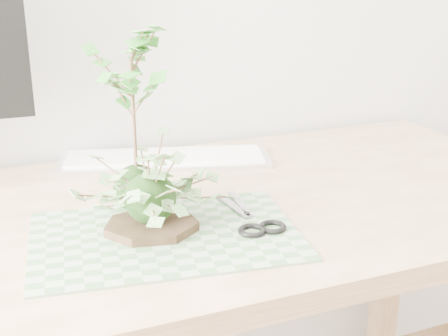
% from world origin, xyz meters
% --- Properties ---
extents(desk, '(1.60, 0.70, 0.74)m').
position_xyz_m(desk, '(-0.08, 1.23, 0.65)').
color(desk, '#D1AB83').
rests_on(desk, ground_plane).
extents(cutting_mat, '(0.47, 0.35, 0.00)m').
position_xyz_m(cutting_mat, '(-0.11, 1.12, 0.74)').
color(cutting_mat, '#4D7648').
rests_on(cutting_mat, desk).
extents(stone_dish, '(0.19, 0.19, 0.01)m').
position_xyz_m(stone_dish, '(-0.13, 1.15, 0.75)').
color(stone_dish, black).
rests_on(stone_dish, cutting_mat).
extents(ivy_kokedama, '(0.25, 0.25, 0.17)m').
position_xyz_m(ivy_kokedama, '(-0.13, 1.15, 0.84)').
color(ivy_kokedama, black).
rests_on(ivy_kokedama, stone_dish).
extents(maple_kokedama, '(0.24, 0.24, 0.36)m').
position_xyz_m(maple_kokedama, '(-0.13, 1.25, 0.99)').
color(maple_kokedama, black).
rests_on(maple_kokedama, desk).
extents(keyboard, '(0.48, 0.26, 0.02)m').
position_xyz_m(keyboard, '(-0.00, 1.48, 0.75)').
color(keyboard, silver).
rests_on(keyboard, desk).
extents(scissors, '(0.09, 0.19, 0.01)m').
position_xyz_m(scissors, '(0.04, 1.10, 0.75)').
color(scissors, gray).
rests_on(scissors, cutting_mat).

